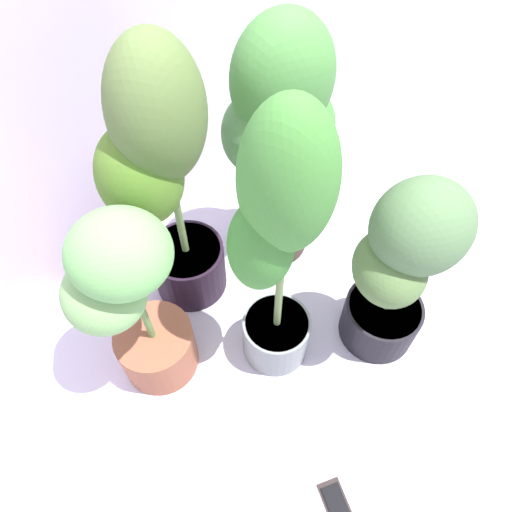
{
  "coord_description": "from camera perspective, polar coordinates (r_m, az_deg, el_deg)",
  "views": [
    {
      "loc": [
        -0.59,
        -0.33,
        1.56
      ],
      "look_at": [
        0.06,
        0.24,
        0.34
      ],
      "focal_mm": 33.07,
      "sensor_mm": 36.0,
      "label": 1
    }
  ],
  "objects": [
    {
      "name": "cell_phone",
      "position": [
        1.58,
        9.78,
        -27.62
      ],
      "size": [
        0.13,
        0.16,
        0.01
      ],
      "rotation": [
        0.0,
        0.0,
        -0.51
      ],
      "color": "black",
      "rests_on": "ground"
    },
    {
      "name": "potted_plant_front_right",
      "position": [
        1.44,
        16.98,
        -1.51
      ],
      "size": [
        0.41,
        0.34,
        0.74
      ],
      "color": "black",
      "rests_on": "ground"
    },
    {
      "name": "potted_plant_back_left",
      "position": [
        1.36,
        -14.73,
        -5.67
      ],
      "size": [
        0.39,
        0.36,
        0.75
      ],
      "color": "brown",
      "rests_on": "ground"
    },
    {
      "name": "ground_plane",
      "position": [
        1.7,
        4.72,
        -12.46
      ],
      "size": [
        8.0,
        8.0,
        0.0
      ],
      "primitive_type": "plane",
      "color": "silver",
      "rests_on": "ground"
    },
    {
      "name": "potted_plant_center",
      "position": [
        1.19,
        2.74,
        1.12
      ],
      "size": [
        0.29,
        0.25,
        1.04
      ],
      "color": "slate",
      "rests_on": "ground"
    },
    {
      "name": "potted_plant_back_center",
      "position": [
        1.4,
        -11.21,
        9.26
      ],
      "size": [
        0.45,
        0.37,
        1.01
      ],
      "color": "black",
      "rests_on": "ground"
    },
    {
      "name": "potted_plant_back_right",
      "position": [
        1.55,
        3.04,
        14.5
      ],
      "size": [
        0.43,
        0.36,
        0.96
      ],
      "color": "#34261E",
      "rests_on": "ground"
    }
  ]
}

